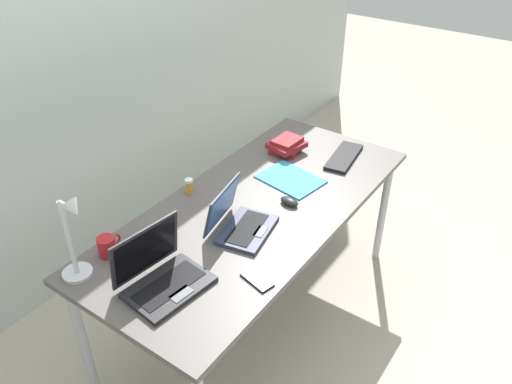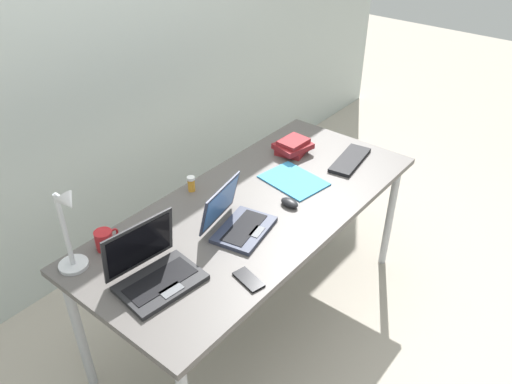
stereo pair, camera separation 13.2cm
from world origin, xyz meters
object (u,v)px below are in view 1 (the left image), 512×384
object	(u,v)px
desk_lamp	(74,239)
computer_mouse	(289,201)
paper_folder_far_corner	(290,179)
cell_phone	(257,280)
book_stack	(286,145)
laptop_back_right	(239,222)
external_keyboard	(344,157)
pill_bottle	(189,186)
laptop_by_keyboard	(162,275)
coffee_mug	(107,246)

from	to	relation	value
desk_lamp	computer_mouse	bearing A→B (deg)	-23.85
desk_lamp	paper_folder_far_corner	bearing A→B (deg)	-14.72
cell_phone	book_stack	size ratio (longest dim) A/B	0.63
laptop_back_right	book_stack	world-z (taller)	laptop_back_right
external_keyboard	cell_phone	distance (m)	1.08
book_stack	pill_bottle	bearing A→B (deg)	164.93
laptop_back_right	pill_bottle	xyz separation A→B (m)	(0.09, 0.38, -0.00)
laptop_by_keyboard	computer_mouse	distance (m)	0.76
paper_folder_far_corner	coffee_mug	world-z (taller)	coffee_mug
computer_mouse	cell_phone	size ratio (longest dim) A/B	0.71
cell_phone	computer_mouse	bearing A→B (deg)	32.03
laptop_back_right	paper_folder_far_corner	distance (m)	0.49
laptop_by_keyboard	pill_bottle	size ratio (longest dim) A/B	4.36
desk_lamp	cell_phone	world-z (taller)	desk_lamp
laptop_back_right	computer_mouse	size ratio (longest dim) A/B	3.43
laptop_back_right	pill_bottle	world-z (taller)	laptop_back_right
desk_lamp	book_stack	size ratio (longest dim) A/B	1.86
laptop_back_right	book_stack	distance (m)	0.75
external_keyboard	coffee_mug	xyz separation A→B (m)	(-1.29, 0.44, 0.03)
laptop_by_keyboard	book_stack	world-z (taller)	laptop_by_keyboard
desk_lamp	laptop_by_keyboard	distance (m)	0.36
laptop_back_right	computer_mouse	world-z (taller)	laptop_back_right
computer_mouse	paper_folder_far_corner	size ratio (longest dim) A/B	0.31
desk_lamp	coffee_mug	xyz separation A→B (m)	(0.16, 0.03, -0.15)
coffee_mug	laptop_by_keyboard	bearing A→B (deg)	-90.06
desk_lamp	book_stack	world-z (taller)	desk_lamp
desk_lamp	paper_folder_far_corner	world-z (taller)	desk_lamp
computer_mouse	book_stack	world-z (taller)	book_stack
paper_folder_far_corner	laptop_by_keyboard	bearing A→B (deg)	179.86
laptop_back_right	external_keyboard	world-z (taller)	laptop_back_right
pill_bottle	paper_folder_far_corner	xyz separation A→B (m)	(0.39, -0.34, -0.04)
computer_mouse	desk_lamp	bearing A→B (deg)	160.98
desk_lamp	coffee_mug	distance (m)	0.22
paper_folder_far_corner	coffee_mug	xyz separation A→B (m)	(-0.94, 0.31, 0.04)
desk_lamp	coffee_mug	size ratio (longest dim) A/B	3.54
external_keyboard	paper_folder_far_corner	xyz separation A→B (m)	(-0.36, 0.12, -0.01)
desk_lamp	paper_folder_far_corner	size ratio (longest dim) A/B	1.29
external_keyboard	pill_bottle	xyz separation A→B (m)	(-0.75, 0.47, 0.03)
book_stack	paper_folder_far_corner	size ratio (longest dim) A/B	0.69
laptop_back_right	cell_phone	distance (m)	0.34
laptop_by_keyboard	book_stack	size ratio (longest dim) A/B	1.60
computer_mouse	coffee_mug	bearing A→B (deg)	155.12
laptop_back_right	desk_lamp	bearing A→B (deg)	152.03
laptop_back_right	laptop_by_keyboard	distance (m)	0.45
pill_bottle	book_stack	xyz separation A→B (m)	(0.63, -0.17, 0.00)
computer_mouse	external_keyboard	bearing A→B (deg)	3.55
computer_mouse	book_stack	bearing A→B (deg)	38.84
laptop_back_right	paper_folder_far_corner	size ratio (longest dim) A/B	1.06
coffee_mug	pill_bottle	bearing A→B (deg)	3.16
coffee_mug	external_keyboard	bearing A→B (deg)	-18.73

